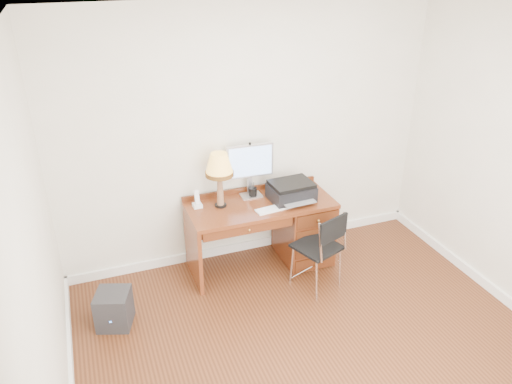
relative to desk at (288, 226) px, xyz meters
name	(u,v)px	position (x,y,z in m)	size (l,w,h in m)	color
ground	(319,352)	(-0.32, -1.40, -0.41)	(4.00, 4.00, 0.00)	#3F1E0E
room_shell	(289,303)	(-0.32, -0.77, -0.36)	(4.00, 4.00, 4.00)	silver
desk	(288,226)	(0.00, 0.00, 0.00)	(1.50, 0.67, 0.75)	maroon
monitor	(250,164)	(-0.36, 0.21, 0.69)	(0.49, 0.17, 0.56)	silver
keyboard	(276,208)	(-0.23, -0.18, 0.35)	(0.42, 0.12, 0.02)	white
mouse_pad	(291,201)	(-0.02, -0.09, 0.35)	(0.24, 0.24, 0.05)	black
printer	(291,191)	(0.00, -0.04, 0.43)	(0.46, 0.36, 0.20)	black
leg_lamp	(219,168)	(-0.72, 0.08, 0.76)	(0.28, 0.28, 0.57)	black
phone	(197,202)	(-0.95, 0.13, 0.39)	(0.09, 0.09, 0.19)	white
pen_cup	(253,192)	(-0.35, 0.15, 0.39)	(0.08, 0.08, 0.10)	black
chair	(320,244)	(0.07, -0.59, 0.10)	(0.51, 0.52, 0.85)	black
equipment_box	(114,309)	(-1.90, -0.43, -0.24)	(0.29, 0.29, 0.34)	black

